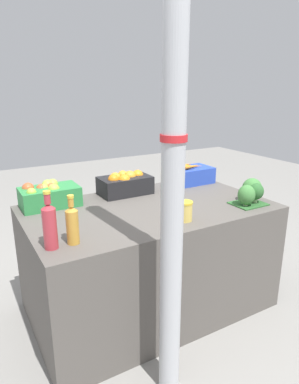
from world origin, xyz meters
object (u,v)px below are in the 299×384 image
support_pole (173,165)px  juice_bottle_ruby (50,225)px  apple_crate (49,195)px  carrot_crate (189,175)px  broccoli_pile (251,192)px  orange_crate (125,183)px  pickle_jar (184,211)px  juice_bottle_amber (72,224)px

support_pole → juice_bottle_ruby: support_pole is taller
apple_crate → carrot_crate: (1.14, -0.01, -0.01)m
broccoli_pile → juice_bottle_ruby: 1.36m
carrot_crate → broccoli_pile: size_ratio=1.55×
orange_crate → pickle_jar: size_ratio=3.17×
carrot_crate → broccoli_pile: 0.62m
apple_crate → juice_bottle_amber: 0.63m
pickle_jar → support_pole: bearing=-133.0°
carrot_crate → pickle_jar: carrot_crate is taller
support_pole → juice_bottle_ruby: size_ratio=8.07×
support_pole → juice_bottle_ruby: bearing=141.2°
support_pole → broccoli_pile: 1.04m
apple_crate → carrot_crate: size_ratio=1.00×
carrot_crate → pickle_jar: 0.83m
juice_bottle_ruby → juice_bottle_amber: size_ratio=1.15×
support_pole → juice_bottle_amber: (-0.35, 0.37, -0.33)m
carrot_crate → juice_bottle_ruby: juice_bottle_ruby is taller
support_pole → apple_crate: bearing=107.0°
apple_crate → juice_bottle_amber: (-0.04, -0.63, 0.03)m
juice_bottle_amber → pickle_jar: juice_bottle_amber is taller
orange_crate → pickle_jar: (0.06, -0.65, -0.02)m
apple_crate → broccoli_pile: bearing=-27.2°
support_pole → apple_crate: (-0.31, 1.00, -0.36)m
carrot_crate → support_pole: bearing=-130.0°
apple_crate → juice_bottle_ruby: size_ratio=1.27×
carrot_crate → pickle_jar: bearing=-128.3°
support_pole → carrot_crate: size_ratio=6.37×
apple_crate → juice_bottle_amber: size_ratio=1.46×
juice_bottle_amber → apple_crate: bearing=86.2°
carrot_crate → juice_bottle_ruby: size_ratio=1.27×
juice_bottle_ruby → pickle_jar: 0.78m
orange_crate → carrot_crate: size_ratio=1.00×
support_pole → orange_crate: bearing=75.6°
broccoli_pile → pickle_jar: (-0.58, -0.04, -0.02)m
juice_bottle_amber → carrot_crate: bearing=27.9°
support_pole → orange_crate: (0.25, 0.99, -0.36)m
carrot_crate → apple_crate: bearing=179.7°
pickle_jar → juice_bottle_amber: bearing=177.7°
broccoli_pile → apple_crate: bearing=152.8°
support_pole → broccoli_pile: support_pole is taller
juice_bottle_ruby → support_pole: bearing=-38.8°
carrot_crate → pickle_jar: (-0.51, -0.65, -0.01)m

